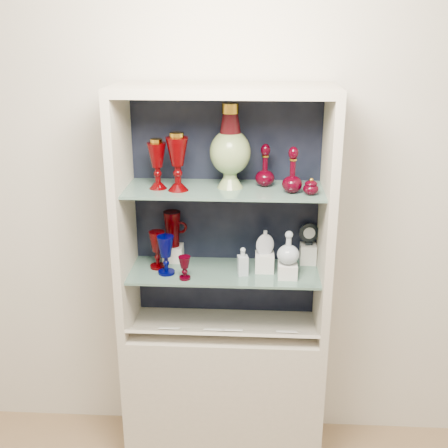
# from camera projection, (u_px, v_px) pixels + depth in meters

# --- Properties ---
(wall_back) EXTENTS (3.50, 0.02, 2.80)m
(wall_back) POSITION_uv_depth(u_px,v_px,m) (226.00, 191.00, 2.82)
(wall_back) COLOR silver
(wall_back) RESTS_ON ground
(cabinet_base) EXTENTS (1.00, 0.40, 0.75)m
(cabinet_base) POSITION_uv_depth(u_px,v_px,m) (224.00, 389.00, 2.96)
(cabinet_base) COLOR beige
(cabinet_base) RESTS_ON ground
(cabinet_back_panel) EXTENTS (0.98, 0.02, 1.15)m
(cabinet_back_panel) POSITION_uv_depth(u_px,v_px,m) (226.00, 207.00, 2.82)
(cabinet_back_panel) COLOR black
(cabinet_back_panel) RESTS_ON cabinet_base
(cabinet_side_left) EXTENTS (0.04, 0.40, 1.15)m
(cabinet_side_left) POSITION_uv_depth(u_px,v_px,m) (123.00, 217.00, 2.67)
(cabinet_side_left) COLOR beige
(cabinet_side_left) RESTS_ON cabinet_base
(cabinet_side_right) EXTENTS (0.04, 0.40, 1.15)m
(cabinet_side_right) POSITION_uv_depth(u_px,v_px,m) (327.00, 221.00, 2.62)
(cabinet_side_right) COLOR beige
(cabinet_side_right) RESTS_ON cabinet_base
(cabinet_top_cap) EXTENTS (1.00, 0.40, 0.04)m
(cabinet_top_cap) POSITION_uv_depth(u_px,v_px,m) (224.00, 90.00, 2.44)
(cabinet_top_cap) COLOR beige
(cabinet_top_cap) RESTS_ON cabinet_side_left
(shelf_lower) EXTENTS (0.92, 0.34, 0.01)m
(shelf_lower) POSITION_uv_depth(u_px,v_px,m) (224.00, 272.00, 2.75)
(shelf_lower) COLOR slate
(shelf_lower) RESTS_ON cabinet_side_left
(shelf_upper) EXTENTS (0.92, 0.34, 0.01)m
(shelf_upper) POSITION_uv_depth(u_px,v_px,m) (224.00, 189.00, 2.61)
(shelf_upper) COLOR slate
(shelf_upper) RESTS_ON cabinet_side_left
(label_ledge) EXTENTS (0.92, 0.17, 0.09)m
(label_ledge) POSITION_uv_depth(u_px,v_px,m) (223.00, 332.00, 2.72)
(label_ledge) COLOR beige
(label_ledge) RESTS_ON cabinet_base
(label_card_0) EXTENTS (0.10, 0.06, 0.03)m
(label_card_0) POSITION_uv_depth(u_px,v_px,m) (170.00, 328.00, 2.73)
(label_card_0) COLOR white
(label_card_0) RESTS_ON label_ledge
(label_card_1) EXTENTS (0.10, 0.06, 0.03)m
(label_card_1) POSITION_uv_depth(u_px,v_px,m) (287.00, 332.00, 2.70)
(label_card_1) COLOR white
(label_card_1) RESTS_ON label_ledge
(label_card_2) EXTENTS (0.10, 0.06, 0.03)m
(label_card_2) POSITION_uv_depth(u_px,v_px,m) (232.00, 330.00, 2.71)
(label_card_2) COLOR white
(label_card_2) RESTS_ON label_ledge
(label_card_3) EXTENTS (0.10, 0.06, 0.03)m
(label_card_3) POSITION_uv_depth(u_px,v_px,m) (214.00, 329.00, 2.72)
(label_card_3) COLOR white
(label_card_3) RESTS_ON label_ledge
(pedestal_lamp_left) EXTENTS (0.13, 0.13, 0.27)m
(pedestal_lamp_left) POSITION_uv_depth(u_px,v_px,m) (177.00, 162.00, 2.54)
(pedestal_lamp_left) COLOR #440001
(pedestal_lamp_left) RESTS_ON shelf_upper
(pedestal_lamp_right) EXTENTS (0.11, 0.11, 0.23)m
(pedestal_lamp_right) POSITION_uv_depth(u_px,v_px,m) (157.00, 164.00, 2.57)
(pedestal_lamp_right) COLOR #440001
(pedestal_lamp_right) RESTS_ON shelf_upper
(enamel_urn) EXTENTS (0.22, 0.22, 0.39)m
(enamel_urn) POSITION_uv_depth(u_px,v_px,m) (230.00, 146.00, 2.56)
(enamel_urn) COLOR #074818
(enamel_urn) RESTS_ON shelf_upper
(ruby_decanter_a) EXTENTS (0.11, 0.11, 0.24)m
(ruby_decanter_a) POSITION_uv_depth(u_px,v_px,m) (293.00, 167.00, 2.50)
(ruby_decanter_a) COLOR #3B000C
(ruby_decanter_a) RESTS_ON shelf_upper
(ruby_decanter_b) EXTENTS (0.11, 0.11, 0.21)m
(ruby_decanter_b) POSITION_uv_depth(u_px,v_px,m) (265.00, 164.00, 2.61)
(ruby_decanter_b) COLOR #3B000C
(ruby_decanter_b) RESTS_ON shelf_upper
(lidded_bowl) EXTENTS (0.08, 0.08, 0.08)m
(lidded_bowl) POSITION_uv_depth(u_px,v_px,m) (311.00, 186.00, 2.50)
(lidded_bowl) COLOR #3B000C
(lidded_bowl) RESTS_ON shelf_upper
(cobalt_goblet) EXTENTS (0.09, 0.09, 0.19)m
(cobalt_goblet) POSITION_uv_depth(u_px,v_px,m) (166.00, 255.00, 2.69)
(cobalt_goblet) COLOR #000247
(cobalt_goblet) RESTS_ON shelf_lower
(ruby_goblet_tall) EXTENTS (0.09, 0.09, 0.19)m
(ruby_goblet_tall) POSITION_uv_depth(u_px,v_px,m) (157.00, 250.00, 2.76)
(ruby_goblet_tall) COLOR #440001
(ruby_goblet_tall) RESTS_ON shelf_lower
(ruby_goblet_small) EXTENTS (0.07, 0.07, 0.11)m
(ruby_goblet_small) POSITION_uv_depth(u_px,v_px,m) (185.00, 268.00, 2.64)
(ruby_goblet_small) COLOR #3B000C
(ruby_goblet_small) RESTS_ON shelf_lower
(riser_ruby_pitcher) EXTENTS (0.10, 0.10, 0.08)m
(riser_ruby_pitcher) POSITION_uv_depth(u_px,v_px,m) (173.00, 253.00, 2.86)
(riser_ruby_pitcher) COLOR silver
(riser_ruby_pitcher) RESTS_ON shelf_lower
(ruby_pitcher) EXTENTS (0.14, 0.09, 0.18)m
(ruby_pitcher) POSITION_uv_depth(u_px,v_px,m) (172.00, 229.00, 2.82)
(ruby_pitcher) COLOR #440001
(ruby_pitcher) RESTS_ON riser_ruby_pitcher
(clear_square_bottle) EXTENTS (0.06, 0.06, 0.14)m
(clear_square_bottle) POSITION_uv_depth(u_px,v_px,m) (243.00, 261.00, 2.69)
(clear_square_bottle) COLOR #A7B6C5
(clear_square_bottle) RESTS_ON shelf_lower
(riser_flat_flask) EXTENTS (0.09, 0.09, 0.09)m
(riser_flat_flask) POSITION_uv_depth(u_px,v_px,m) (265.00, 262.00, 2.74)
(riser_flat_flask) COLOR silver
(riser_flat_flask) RESTS_ON shelf_lower
(flat_flask) EXTENTS (0.09, 0.05, 0.12)m
(flat_flask) POSITION_uv_depth(u_px,v_px,m) (265.00, 242.00, 2.70)
(flat_flask) COLOR silver
(flat_flask) RESTS_ON riser_flat_flask
(riser_clear_round_decanter) EXTENTS (0.09, 0.09, 0.07)m
(riser_clear_round_decanter) POSITION_uv_depth(u_px,v_px,m) (287.00, 270.00, 2.67)
(riser_clear_round_decanter) COLOR silver
(riser_clear_round_decanter) RESTS_ON shelf_lower
(clear_round_decanter) EXTENTS (0.13, 0.13, 0.16)m
(clear_round_decanter) POSITION_uv_depth(u_px,v_px,m) (288.00, 248.00, 2.63)
(clear_round_decanter) COLOR #A7B6C5
(clear_round_decanter) RESTS_ON riser_clear_round_decanter
(riser_cameo_medallion) EXTENTS (0.08, 0.08, 0.10)m
(riser_cameo_medallion) POSITION_uv_depth(u_px,v_px,m) (308.00, 254.00, 2.83)
(riser_cameo_medallion) COLOR silver
(riser_cameo_medallion) RESTS_ON shelf_lower
(cameo_medallion) EXTENTS (0.10, 0.04, 0.12)m
(cameo_medallion) POSITION_uv_depth(u_px,v_px,m) (309.00, 234.00, 2.79)
(cameo_medallion) COLOR black
(cameo_medallion) RESTS_ON riser_cameo_medallion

